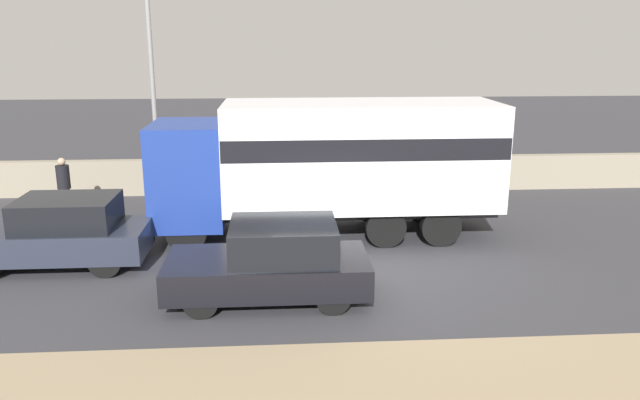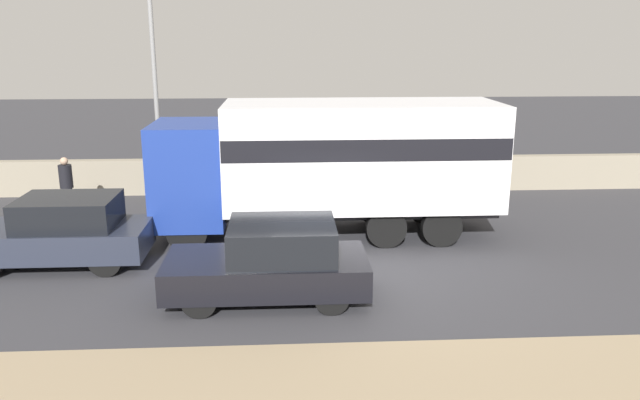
% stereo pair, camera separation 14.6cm
% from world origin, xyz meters
% --- Properties ---
extents(ground_plane, '(80.00, 80.00, 0.00)m').
position_xyz_m(ground_plane, '(0.00, 0.00, 0.00)').
color(ground_plane, '#38383D').
extents(stone_wall_backdrop, '(60.00, 0.35, 1.15)m').
position_xyz_m(stone_wall_backdrop, '(0.00, 7.76, 0.57)').
color(stone_wall_backdrop, gray).
rests_on(stone_wall_backdrop, ground_plane).
extents(street_lamp, '(0.56, 0.28, 7.36)m').
position_xyz_m(street_lamp, '(-4.84, 7.11, 4.24)').
color(street_lamp, gray).
rests_on(street_lamp, ground_plane).
extents(box_truck, '(8.59, 2.61, 3.42)m').
position_xyz_m(box_truck, '(0.30, 3.14, 2.02)').
color(box_truck, navy).
rests_on(box_truck, ground_plane).
extents(car_hatchback, '(3.92, 1.83, 1.54)m').
position_xyz_m(car_hatchback, '(-1.23, -0.81, 0.75)').
color(car_hatchback, black).
rests_on(car_hatchback, ground_plane).
extents(car_sedan_second, '(4.01, 1.72, 1.57)m').
position_xyz_m(car_sedan_second, '(-5.97, 1.29, 0.78)').
color(car_sedan_second, '#282D3D').
rests_on(car_sedan_second, ground_plane).
extents(pedestrian, '(0.37, 0.37, 1.68)m').
position_xyz_m(pedestrian, '(-7.19, 5.45, 0.87)').
color(pedestrian, '#1E1E2D').
rests_on(pedestrian, ground_plane).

